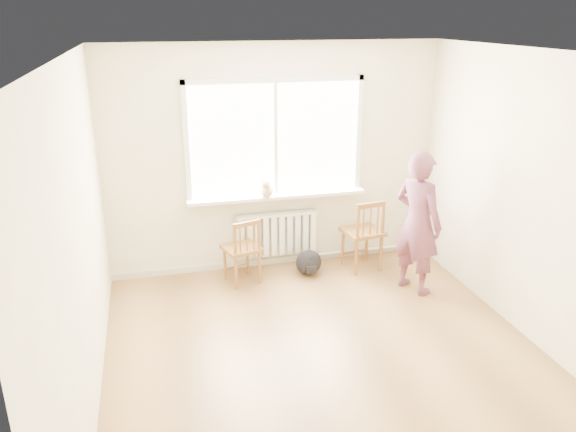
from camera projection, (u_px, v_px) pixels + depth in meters
floor at (331, 364)px, 5.07m from camera, size 4.50×4.50×0.00m
ceiling at (341, 55)px, 4.15m from camera, size 4.50×4.50×0.00m
back_wall at (275, 159)px, 6.66m from camera, size 4.00×0.01×2.70m
window at (275, 134)px, 6.53m from camera, size 2.12×0.05×1.42m
windowsill at (277, 196)px, 6.71m from camera, size 2.15×0.22×0.04m
radiator at (277, 233)px, 6.89m from camera, size 1.00×0.12×0.55m
heating_pipe at (370, 249)px, 7.33m from camera, size 1.40×0.04×0.04m
baseboard at (276, 260)px, 7.10m from camera, size 4.00×0.03×0.08m
chair_left at (243, 251)px, 6.46m from camera, size 0.49×0.47×0.80m
chair_right at (364, 235)px, 6.80m from camera, size 0.51×0.49×0.91m
person at (418, 223)px, 6.18m from camera, size 0.61×0.70×1.62m
cat at (266, 189)px, 6.55m from camera, size 0.22×0.37×0.26m
backpack at (309, 262)px, 6.76m from camera, size 0.34×0.27×0.31m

